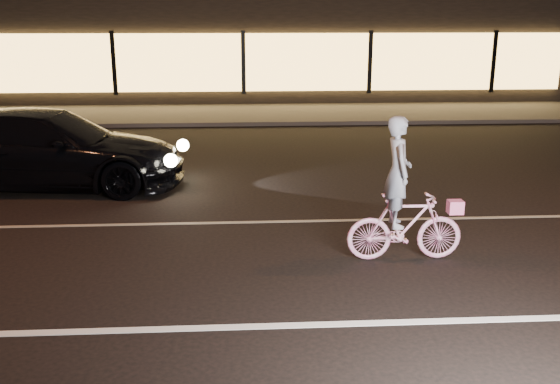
{
  "coord_description": "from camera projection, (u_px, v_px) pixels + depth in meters",
  "views": [
    {
      "loc": [
        -0.06,
        -7.53,
        3.22
      ],
      "look_at": [
        0.43,
        0.6,
        0.9
      ],
      "focal_mm": 40.0,
      "sensor_mm": 36.0,
      "label": 1
    }
  ],
  "objects": [
    {
      "name": "sedan",
      "position": [
        49.0,
        149.0,
        11.92
      ],
      "size": [
        5.27,
        2.45,
        1.49
      ],
      "rotation": [
        0.0,
        0.0,
        1.5
      ],
      "color": "black",
      "rests_on": "ground"
    },
    {
      "name": "lane_stripe_far",
      "position": [
        248.0,
        222.0,
        10.03
      ],
      "size": [
        60.0,
        0.1,
        0.01
      ],
      "primitive_type": "cube",
      "color": "gray",
      "rests_on": "ground"
    },
    {
      "name": "lane_stripe_near",
      "position": [
        252.0,
        327.0,
        6.67
      ],
      "size": [
        60.0,
        0.12,
        0.01
      ],
      "primitive_type": "cube",
      "color": "silver",
      "rests_on": "ground"
    },
    {
      "name": "cyclist",
      "position": [
        403.0,
        210.0,
        8.33
      ],
      "size": [
        1.57,
        0.54,
        1.98
      ],
      "rotation": [
        0.0,
        0.0,
        1.57
      ],
      "color": "#D7327C",
      "rests_on": "ground"
    },
    {
      "name": "sidewalk",
      "position": [
        244.0,
        114.0,
        20.58
      ],
      "size": [
        30.0,
        4.0,
        0.12
      ],
      "primitive_type": "cube",
      "color": "#383533",
      "rests_on": "ground"
    },
    {
      "name": "ground",
      "position": [
        250.0,
        272.0,
        8.11
      ],
      "size": [
        90.0,
        90.0,
        0.0
      ],
      "primitive_type": "plane",
      "color": "black",
      "rests_on": "ground"
    },
    {
      "name": "storefront",
      "position": [
        243.0,
        42.0,
        25.73
      ],
      "size": [
        25.4,
        8.42,
        4.2
      ],
      "color": "black",
      "rests_on": "ground"
    }
  ]
}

